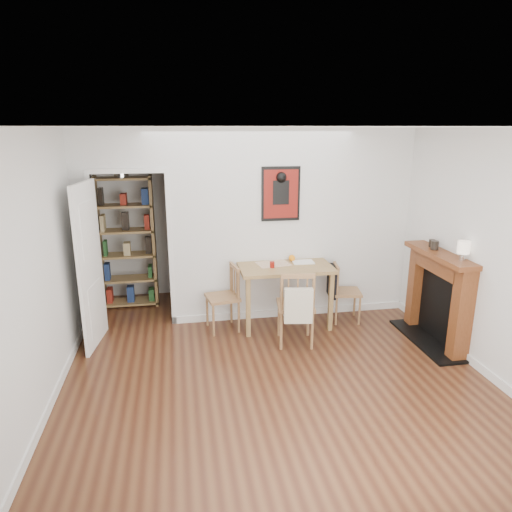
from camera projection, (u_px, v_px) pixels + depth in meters
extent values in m
plane|color=#55311B|center=(271.00, 365.00, 5.17)|extent=(5.20, 5.20, 0.00)
plane|color=silver|center=(238.00, 212.00, 7.28)|extent=(4.50, 0.00, 4.50)
plane|color=silver|center=(375.00, 388.00, 2.35)|extent=(4.50, 0.00, 4.50)
plane|color=silver|center=(46.00, 265.00, 4.44)|extent=(0.00, 5.20, 5.20)
plane|color=silver|center=(465.00, 246.00, 5.19)|extent=(0.00, 5.20, 5.20)
plane|color=white|center=(273.00, 127.00, 4.47)|extent=(5.20, 5.20, 0.00)
cube|color=silver|center=(292.00, 226.00, 6.24)|extent=(3.35, 0.10, 2.60)
cube|color=silver|center=(85.00, 233.00, 5.79)|extent=(0.25, 0.10, 2.60)
cube|color=silver|center=(126.00, 150.00, 5.61)|extent=(0.90, 0.10, 0.55)
cube|color=silver|center=(95.00, 254.00, 5.88)|extent=(0.06, 0.14, 2.05)
cube|color=silver|center=(171.00, 251.00, 6.04)|extent=(0.06, 0.14, 2.05)
cube|color=silver|center=(291.00, 312.00, 6.52)|extent=(3.35, 0.02, 0.10)
cube|color=silver|center=(47.00, 413.00, 4.21)|extent=(0.02, 4.00, 0.10)
cube|color=silver|center=(483.00, 370.00, 4.96)|extent=(0.02, 4.00, 0.10)
cube|color=white|center=(90.00, 266.00, 5.44)|extent=(0.15, 0.80, 2.00)
cube|color=black|center=(281.00, 194.00, 6.03)|extent=(0.52, 0.02, 0.72)
cube|color=maroon|center=(281.00, 194.00, 6.02)|extent=(0.46, 0.00, 0.64)
cube|color=olive|center=(285.00, 267.00, 6.06)|extent=(1.23, 0.78, 0.04)
cube|color=olive|center=(248.00, 308.00, 5.78)|extent=(0.06, 0.06, 0.79)
cube|color=olive|center=(331.00, 302.00, 5.96)|extent=(0.06, 0.06, 0.79)
cube|color=olive|center=(241.00, 290.00, 6.39)|extent=(0.06, 0.06, 0.79)
cube|color=olive|center=(316.00, 286.00, 6.57)|extent=(0.06, 0.06, 0.79)
cube|color=black|center=(332.00, 281.00, 6.22)|extent=(0.15, 0.34, 0.43)
cube|color=beige|center=(298.00, 305.00, 5.31)|extent=(0.34, 0.16, 0.42)
cube|color=olive|center=(99.00, 243.00, 6.63)|extent=(0.04, 0.33, 1.95)
cube|color=olive|center=(154.00, 241.00, 6.76)|extent=(0.04, 0.33, 1.95)
cube|color=olive|center=(132.00, 302.00, 6.95)|extent=(0.82, 0.33, 0.03)
cube|color=olive|center=(128.00, 255.00, 6.75)|extent=(0.82, 0.33, 0.03)
cube|color=olive|center=(122.00, 178.00, 6.44)|extent=(0.82, 0.33, 0.03)
cube|color=maroon|center=(127.00, 242.00, 6.69)|extent=(0.72, 0.27, 0.27)
cube|color=brown|center=(462.00, 315.00, 5.15)|extent=(0.20, 0.16, 1.10)
cube|color=brown|center=(417.00, 287.00, 6.09)|extent=(0.20, 0.16, 1.10)
cube|color=brown|center=(440.00, 255.00, 5.45)|extent=(0.30, 1.21, 0.06)
cube|color=brown|center=(441.00, 265.00, 5.49)|extent=(0.20, 0.85, 0.20)
cube|color=black|center=(441.00, 307.00, 5.65)|extent=(0.08, 0.81, 0.88)
cube|color=black|center=(429.00, 340.00, 5.75)|extent=(0.45, 1.25, 0.03)
cylinder|color=maroon|center=(272.00, 265.00, 5.93)|extent=(0.06, 0.06, 0.08)
sphere|color=orange|center=(292.00, 258.00, 6.22)|extent=(0.09, 0.09, 0.09)
cube|color=beige|center=(273.00, 264.00, 6.10)|extent=(0.48, 0.39, 0.00)
cube|color=white|center=(303.00, 262.00, 6.16)|extent=(0.29, 0.22, 0.01)
cylinder|color=silver|center=(463.00, 257.00, 5.11)|extent=(0.07, 0.07, 0.08)
cylinder|color=#F0DEC8|center=(464.00, 247.00, 5.08)|extent=(0.14, 0.14, 0.14)
cylinder|color=black|center=(435.00, 245.00, 5.55)|extent=(0.09, 0.09, 0.11)
cylinder|color=black|center=(432.00, 243.00, 5.69)|extent=(0.07, 0.07, 0.09)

